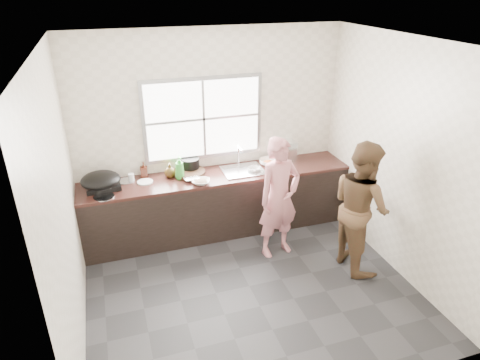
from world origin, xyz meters
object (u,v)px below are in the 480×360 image
object	(u,v)px
cutting_board	(189,172)
bottle_brown_tall	(144,170)
glass_jar	(131,178)
pot_lid_left	(104,197)
bottle_green	(179,168)
dish_rack	(282,150)
woman	(279,202)
burner	(103,185)
person_side	(361,206)
bottle_brown_short	(170,171)
bowl_mince	(201,182)
bowl_held	(254,169)
black_pot	(190,165)
bowl_crabs	(268,163)
wok	(101,180)
pot_lid_right	(126,181)
plate_food	(145,182)

from	to	relation	value
cutting_board	bottle_brown_tall	size ratio (longest dim) A/B	2.41
glass_jar	pot_lid_left	xyz separation A→B (m)	(-0.35, -0.34, -0.05)
bottle_green	dish_rack	xyz separation A→B (m)	(1.52, 0.21, -0.02)
woman	bottle_green	distance (m)	1.35
glass_jar	burner	xyz separation A→B (m)	(-0.35, -0.05, -0.02)
bottle_green	person_side	bearing A→B (deg)	-34.25
bottle_green	bottle_brown_short	xyz separation A→B (m)	(-0.11, 0.09, -0.07)
bowl_mince	dish_rack	world-z (taller)	dish_rack
cutting_board	burner	bearing A→B (deg)	-177.38
cutting_board	bowl_held	bearing A→B (deg)	-13.05
black_pot	person_side	bearing A→B (deg)	-41.23
bowl_crabs	bottle_brown_tall	distance (m)	1.70
bottle_brown_short	burner	world-z (taller)	bottle_brown_short
bowl_crabs	bowl_held	distance (m)	0.31
dish_rack	bottle_green	bearing A→B (deg)	-171.29
bowl_crabs	glass_jar	distance (m)	1.87
person_side	cutting_board	world-z (taller)	person_side
cutting_board	bottle_brown_tall	xyz separation A→B (m)	(-0.57, 0.09, 0.07)
cutting_board	wok	xyz separation A→B (m)	(-1.11, -0.17, 0.13)
bowl_held	bottle_brown_tall	xyz separation A→B (m)	(-1.43, 0.29, 0.06)
bowl_held	dish_rack	size ratio (longest dim) A/B	0.60
glass_jar	pot_lid_right	size ratio (longest dim) A/B	0.48
cutting_board	burner	xyz separation A→B (m)	(-1.10, -0.05, 0.01)
bottle_green	glass_jar	distance (m)	0.63
bowl_held	burner	bearing A→B (deg)	175.68
bowl_mince	pot_lid_right	world-z (taller)	bowl_mince
woman	bottle_brown_short	world-z (taller)	woman
bowl_crabs	pot_lid_left	world-z (taller)	bowl_crabs
burner	bottle_brown_tall	bearing A→B (deg)	15.27
woman	burner	xyz separation A→B (m)	(-2.04, 0.82, 0.16)
bottle_green	wok	world-z (taller)	bottle_green
cutting_board	bowl_held	xyz separation A→B (m)	(0.85, -0.20, 0.01)
cutting_board	bottle_green	xyz separation A→B (m)	(-0.14, -0.12, 0.13)
bowl_crabs	dish_rack	size ratio (longest dim) A/B	0.58
person_side	plate_food	world-z (taller)	person_side
bottle_brown_short	dish_rack	size ratio (longest dim) A/B	0.50
pot_lid_right	pot_lid_left	bearing A→B (deg)	-128.29
woman	pot_lid_right	distance (m)	1.97
person_side	bottle_green	xyz separation A→B (m)	(-1.89, 1.28, 0.21)
cutting_board	black_pot	size ratio (longest dim) A/B	1.77
cutting_board	pot_lid_left	xyz separation A→B (m)	(-1.10, -0.35, -0.02)
bowl_held	burner	world-z (taller)	bowl_held
bottle_brown_tall	bottle_brown_short	bearing A→B (deg)	-20.38
cutting_board	person_side	bearing A→B (deg)	-38.71
person_side	bottle_brown_tall	xyz separation A→B (m)	(-2.32, 1.50, 0.15)
woman	plate_food	world-z (taller)	woman
woman	glass_jar	world-z (taller)	woman
wok	pot_lid_left	bearing A→B (deg)	-85.46
plate_food	pot_lid_right	size ratio (longest dim) A/B	0.91
person_side	wok	size ratio (longest dim) A/B	3.40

